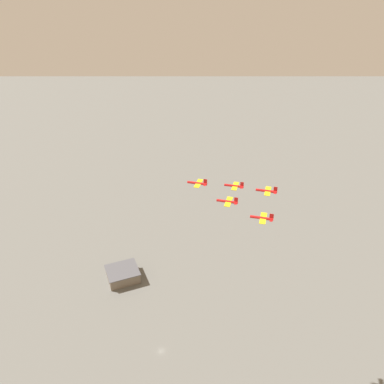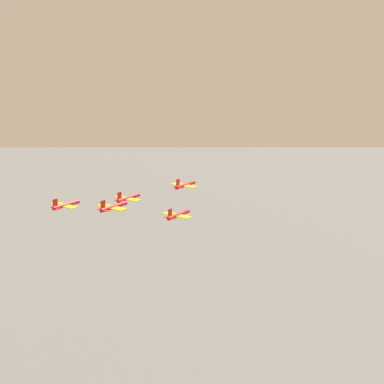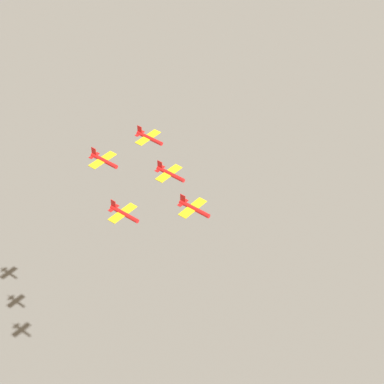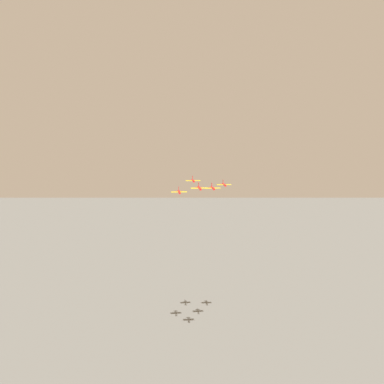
{
  "view_description": "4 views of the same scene",
  "coord_description": "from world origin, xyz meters",
  "px_view_note": "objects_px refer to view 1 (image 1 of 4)",
  "views": [
    {
      "loc": [
        43.35,
        161.45,
        212.37
      ],
      "look_at": [
        -17.14,
        12.28,
        123.42
      ],
      "focal_mm": 35.0,
      "sensor_mm": 36.0,
      "label": 1
    },
    {
      "loc": [
        -192.32,
        11.68,
        168.44
      ],
      "look_at": [
        -19.29,
        8.04,
        123.82
      ],
      "focal_mm": 50.0,
      "sensor_mm": 36.0,
      "label": 2
    },
    {
      "loc": [
        -16.54,
        -144.05,
        257.64
      ],
      "look_at": [
        -21.69,
        17.73,
        126.39
      ],
      "focal_mm": 70.0,
      "sensor_mm": 36.0,
      "label": 3
    },
    {
      "loc": [
        124.3,
        -129.24,
        152.4
      ],
      "look_at": [
        -21.92,
        5.78,
        124.81
      ],
      "focal_mm": 35.0,
      "sensor_mm": 36.0,
      "label": 4
    }
  ],
  "objects_px": {
    "hangar": "(123,274)",
    "jet_4": "(267,191)",
    "jet_1": "(228,202)",
    "jet_3": "(263,218)",
    "jet_2": "(235,186)",
    "jet_0": "(198,183)"
  },
  "relations": [
    {
      "from": "jet_1",
      "to": "jet_2",
      "type": "bearing_deg",
      "value": 0.0
    },
    {
      "from": "jet_1",
      "to": "hangar",
      "type": "bearing_deg",
      "value": 55.54
    },
    {
      "from": "jet_4",
      "to": "jet_3",
      "type": "bearing_deg",
      "value": -180.0
    },
    {
      "from": "jet_1",
      "to": "jet_4",
      "type": "xyz_separation_m",
      "value": [
        -19.53,
        2.25,
        2.73
      ]
    },
    {
      "from": "hangar",
      "to": "jet_1",
      "type": "relative_size",
      "value": 2.78
    },
    {
      "from": "jet_1",
      "to": "jet_0",
      "type": "bearing_deg",
      "value": 59.53
    },
    {
      "from": "jet_2",
      "to": "jet_4",
      "type": "bearing_deg",
      "value": -120.47
    },
    {
      "from": "jet_2",
      "to": "jet_4",
      "type": "relative_size",
      "value": 1.0
    },
    {
      "from": "jet_0",
      "to": "jet_1",
      "type": "distance_m",
      "value": 19.79
    },
    {
      "from": "hangar",
      "to": "jet_2",
      "type": "distance_m",
      "value": 156.7
    },
    {
      "from": "jet_0",
      "to": "hangar",
      "type": "bearing_deg",
      "value": 54.71
    },
    {
      "from": "hangar",
      "to": "jet_3",
      "type": "relative_size",
      "value": 2.78
    },
    {
      "from": "jet_1",
      "to": "jet_3",
      "type": "xyz_separation_m",
      "value": [
        -7.52,
        18.16,
        -0.07
      ]
    },
    {
      "from": "jet_2",
      "to": "jet_3",
      "type": "height_order",
      "value": "jet_3"
    },
    {
      "from": "jet_4",
      "to": "hangar",
      "type": "bearing_deg",
      "value": 63.87
    },
    {
      "from": "jet_1",
      "to": "jet_3",
      "type": "bearing_deg",
      "value": -120.47
    },
    {
      "from": "jet_0",
      "to": "jet_4",
      "type": "xyz_separation_m",
      "value": [
        -27.06,
        20.41,
        0.42
      ]
    },
    {
      "from": "jet_3",
      "to": "jet_4",
      "type": "bearing_deg",
      "value": 0.0
    },
    {
      "from": "jet_4",
      "to": "jet_1",
      "type": "bearing_deg",
      "value": 120.47
    },
    {
      "from": "hangar",
      "to": "jet_4",
      "type": "xyz_separation_m",
      "value": [
        -55.54,
        109.78,
        122.46
      ]
    },
    {
      "from": "hangar",
      "to": "jet_3",
      "type": "bearing_deg",
      "value": 109.1
    },
    {
      "from": "hangar",
      "to": "jet_2",
      "type": "relative_size",
      "value": 2.78
    }
  ]
}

